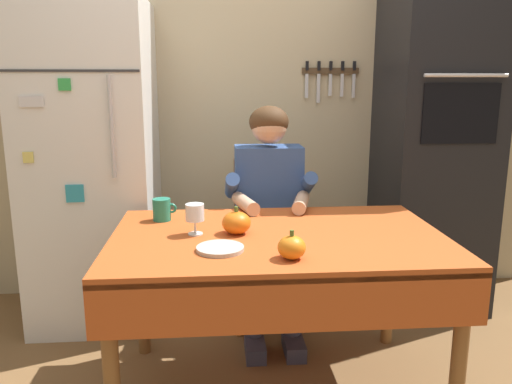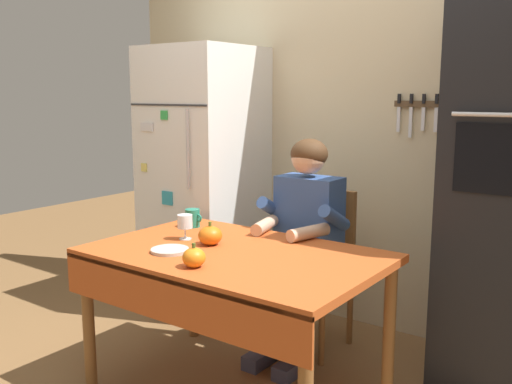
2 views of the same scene
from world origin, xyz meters
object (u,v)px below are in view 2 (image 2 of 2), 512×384
(dining_table, at_px, (232,269))
(coffee_mug, at_px, (193,218))
(refrigerator, at_px, (204,180))
(pumpkin_large, at_px, (210,235))
(wine_glass, at_px, (185,222))
(serving_tray, at_px, (170,250))
(pumpkin_medium, at_px, (194,257))
(seated_person, at_px, (303,230))
(chair_behind_person, at_px, (319,260))

(dining_table, height_order, coffee_mug, coffee_mug)
(refrigerator, relative_size, pumpkin_large, 14.70)
(coffee_mug, bearing_deg, refrigerator, 126.21)
(wine_glass, relative_size, serving_tray, 0.72)
(wine_glass, height_order, pumpkin_medium, wine_glass)
(dining_table, bearing_deg, refrigerator, 137.09)
(seated_person, distance_m, wine_glass, 0.68)
(dining_table, relative_size, serving_tray, 7.66)
(pumpkin_medium, distance_m, serving_tray, 0.28)
(chair_behind_person, relative_size, serving_tray, 5.09)
(dining_table, distance_m, wine_glass, 0.39)
(seated_person, bearing_deg, chair_behind_person, 90.00)
(pumpkin_large, bearing_deg, coffee_mug, 144.70)
(refrigerator, bearing_deg, pumpkin_large, -47.27)
(pumpkin_medium, bearing_deg, serving_tray, 156.65)
(dining_table, relative_size, pumpkin_large, 11.43)
(seated_person, bearing_deg, wine_glass, -123.91)
(chair_behind_person, height_order, pumpkin_medium, chair_behind_person)
(pumpkin_medium, bearing_deg, chair_behind_person, 89.25)
(refrigerator, relative_size, seated_person, 1.45)
(refrigerator, relative_size, serving_tray, 9.85)
(dining_table, xyz_separation_m, coffee_mug, (-0.51, 0.28, 0.14))
(wine_glass, bearing_deg, refrigerator, 125.72)
(coffee_mug, height_order, pumpkin_medium, pumpkin_medium)
(seated_person, relative_size, pumpkin_medium, 11.41)
(seated_person, relative_size, wine_glass, 9.44)
(dining_table, bearing_deg, chair_behind_person, 88.08)
(coffee_mug, relative_size, pumpkin_medium, 1.01)
(dining_table, bearing_deg, seated_person, 87.48)
(chair_behind_person, bearing_deg, dining_table, -91.92)
(coffee_mug, bearing_deg, seated_person, 31.18)
(pumpkin_large, bearing_deg, serving_tray, -108.44)
(chair_behind_person, xyz_separation_m, wine_glass, (-0.37, -0.75, 0.32))
(serving_tray, bearing_deg, chair_behind_person, 74.20)
(seated_person, height_order, pumpkin_large, seated_person)
(seated_person, xyz_separation_m, serving_tray, (-0.27, -0.77, 0.01))
(refrigerator, height_order, pumpkin_medium, refrigerator)
(seated_person, xyz_separation_m, wine_glass, (-0.37, -0.56, 0.09))
(chair_behind_person, height_order, serving_tray, chair_behind_person)
(seated_person, height_order, coffee_mug, seated_person)
(refrigerator, xyz_separation_m, seated_person, (0.98, -0.28, -0.16))
(refrigerator, height_order, seated_person, refrigerator)
(dining_table, relative_size, coffee_mug, 12.70)
(refrigerator, bearing_deg, serving_tray, -56.26)
(wine_glass, xyz_separation_m, pumpkin_medium, (0.36, -0.33, -0.05))
(serving_tray, bearing_deg, refrigerator, 123.74)
(wine_glass, bearing_deg, seated_person, 56.09)
(dining_table, xyz_separation_m, pumpkin_large, (-0.17, 0.04, 0.13))
(pumpkin_large, bearing_deg, dining_table, -14.05)
(coffee_mug, xyz_separation_m, pumpkin_medium, (0.52, -0.56, -0.01))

